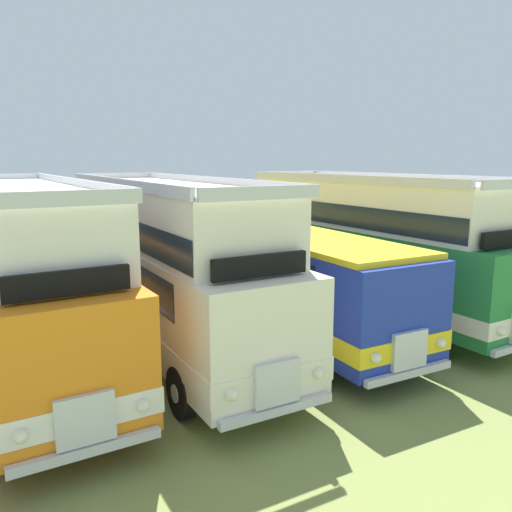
{
  "coord_description": "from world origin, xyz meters",
  "views": [
    {
      "loc": [
        -2.51,
        -13.03,
        4.98
      ],
      "look_at": [
        4.79,
        0.68,
        2.06
      ],
      "focal_mm": 36.28,
      "sensor_mm": 36.0,
      "label": 1
    }
  ],
  "objects_px": {
    "bus_fifth_in_row": "(273,269)",
    "bus_sixth_in_row": "(368,242)",
    "bus_third_in_row": "(26,269)",
    "bus_fourth_in_row": "(166,260)"
  },
  "relations": [
    {
      "from": "bus_fourth_in_row",
      "to": "bus_sixth_in_row",
      "type": "xyz_separation_m",
      "value": [
        6.71,
        -0.16,
        -0.0
      ]
    },
    {
      "from": "bus_fourth_in_row",
      "to": "bus_fifth_in_row",
      "type": "distance_m",
      "value": 3.41
    },
    {
      "from": "bus_fourth_in_row",
      "to": "bus_fifth_in_row",
      "type": "bearing_deg",
      "value": 2.22
    },
    {
      "from": "bus_third_in_row",
      "to": "bus_fifth_in_row",
      "type": "relative_size",
      "value": 1.04
    },
    {
      "from": "bus_third_in_row",
      "to": "bus_fourth_in_row",
      "type": "distance_m",
      "value": 3.4
    },
    {
      "from": "bus_fourth_in_row",
      "to": "bus_fifth_in_row",
      "type": "xyz_separation_m",
      "value": [
        3.36,
        0.13,
        -0.6
      ]
    },
    {
      "from": "bus_third_in_row",
      "to": "bus_sixth_in_row",
      "type": "relative_size",
      "value": 1.09
    },
    {
      "from": "bus_fifth_in_row",
      "to": "bus_sixth_in_row",
      "type": "bearing_deg",
      "value": -5.03
    },
    {
      "from": "bus_sixth_in_row",
      "to": "bus_fourth_in_row",
      "type": "bearing_deg",
      "value": 178.59
    },
    {
      "from": "bus_fifth_in_row",
      "to": "bus_fourth_in_row",
      "type": "bearing_deg",
      "value": -177.78
    }
  ]
}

